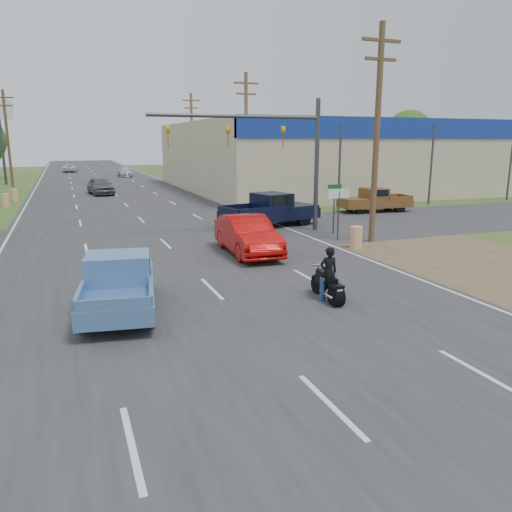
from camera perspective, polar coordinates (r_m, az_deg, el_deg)
name	(u,v)px	position (r m, az deg, el deg)	size (l,w,h in m)	color
ground	(330,406)	(9.73, 8.51, -16.62)	(200.00, 200.00, 0.00)	#395321
main_road	(116,195)	(47.75, -15.73, 6.74)	(15.00, 180.00, 0.02)	#2D2D30
cross_road	(158,237)	(26.12, -11.11, 2.19)	(120.00, 10.00, 0.02)	#2D2D30
dirt_verge	(438,252)	(23.58, 20.09, 0.47)	(8.00, 18.00, 0.01)	brown
big_box_store	(408,155)	(59.58, 16.97, 11.00)	(50.00, 28.10, 6.60)	#B7A88C
utility_pole_1	(377,130)	(24.55, 13.66, 13.86)	(2.00, 0.28, 10.00)	#4C3823
utility_pole_2	(246,135)	(40.72, -1.13, 13.71)	(2.00, 0.28, 10.00)	#4C3823
utility_pole_3	(192,137)	(57.98, -7.32, 13.38)	(2.00, 0.28, 10.00)	#4C3823
utility_pole_6	(7,136)	(59.56, -26.53, 12.15)	(2.00, 0.28, 10.00)	#4C3823
tree_3	(409,134)	(97.43, 17.08, 13.24)	(8.40, 8.40, 10.40)	#422D19
tree_5	(235,136)	(107.91, -2.41, 13.53)	(7.98, 7.98, 9.88)	#422D19
barrel_0	(356,237)	(23.28, 11.36, 2.11)	(0.56, 0.56, 1.00)	orange
barrel_1	(287,213)	(30.87, 3.60, 4.96)	(0.56, 0.56, 1.00)	orange
barrel_2	(6,200)	(41.76, -26.69, 5.70)	(0.56, 0.56, 1.00)	orange
barrel_3	(15,195)	(45.70, -25.86, 6.30)	(0.56, 0.56, 1.00)	orange
lane_sign	(339,202)	(24.87, 9.45, 6.13)	(1.20, 0.08, 2.52)	#3F3F44
street_name_sign	(334,204)	(26.49, 8.92, 5.92)	(0.80, 0.08, 2.61)	#3F3F44
signal_mast	(271,141)	(26.33, 1.72, 13.00)	(9.12, 0.40, 7.00)	#3F3F44
red_convertible	(248,235)	(21.52, -0.97, 2.36)	(1.74, 5.00, 1.65)	#B00908
motorcycle	(329,287)	(15.39, 8.30, -3.54)	(0.61, 1.98, 1.01)	black
rider	(328,276)	(15.33, 8.27, -2.24)	(0.58, 0.38, 1.59)	black
blue_pickup	(119,282)	(14.93, -15.37, -2.83)	(2.65, 5.24, 1.66)	black
navy_pickup	(272,210)	(28.77, 1.83, 5.33)	(6.11, 3.48, 1.91)	black
brown_pickup	(373,200)	(35.65, 13.27, 6.26)	(5.10, 2.29, 1.65)	black
distant_car_grey	(100,186)	(48.38, -17.36, 7.64)	(1.86, 4.62, 1.58)	#56565B
distant_car_silver	(125,172)	(72.71, -14.74, 9.27)	(1.79, 4.40, 1.28)	silver
distant_car_white	(70,168)	(85.92, -20.47, 9.36)	(1.98, 4.30, 1.19)	silver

